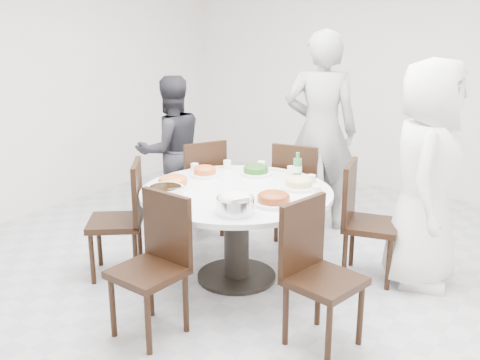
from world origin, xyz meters
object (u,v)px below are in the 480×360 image
Objects in this scene: rice_bowl at (235,206)px; soup_bowl at (165,192)px; dining_table at (236,235)px; chair_se at (325,278)px; diner_middle at (321,131)px; beverage_bottle at (297,167)px; diner_left at (171,150)px; diner_right at (426,175)px; chair_s at (148,269)px; chair_n at (300,191)px; chair_nw at (198,187)px; chair_ne at (372,223)px; chair_sw at (115,220)px.

rice_bowl is 0.63m from soup_bowl.
chair_se is (1.00, -0.47, 0.10)m from dining_table.
dining_table is at bearing 65.68° from diner_middle.
diner_middle reaches higher than rice_bowl.
chair_se reaches higher than soup_bowl.
diner_left is at bearing 171.13° from beverage_bottle.
diner_right reaches higher than diner_left.
diner_left is at bearing 130.51° from chair_s.
dining_table is 1.58× the size of chair_se.
beverage_bottle is at bearing 91.18° from rice_bowl.
rice_bowl is at bearing 66.20° from chair_s.
chair_n is 2.04m from chair_s.
diner_middle is at bearing 93.69° from chair_s.
chair_nw is 0.64× the size of diner_left.
diner_middle reaches higher than chair_ne.
chair_nw is at bearing 145.67° from dining_table.
diner_middle is at bearing 98.82° from rice_bowl.
chair_nw is at bearing 141.54° from chair_sw.
rice_bowl is (0.30, 0.57, 0.33)m from chair_s.
soup_bowl is at bearing 66.90° from diner_left.
beverage_bottle is (-0.02, 0.92, 0.07)m from rice_bowl.
chair_sw is 0.54× the size of diner_right.
beverage_bottle reaches higher than chair_ne.
chair_sw is (-0.87, -1.52, 0.00)m from chair_n.
diner_right is at bearing 127.33° from diner_middle.
diner_left is at bearing 73.50° from chair_ne.
chair_ne is at bearing 114.70° from diner_left.
chair_n is at bearing 93.30° from chair_s.
diner_right is 1.99m from soup_bowl.
chair_nw and chair_sw have the same top height.
chair_nw is at bearing 77.41° from chair_ne.
soup_bowl is at bearing -179.24° from rice_bowl.
chair_se is 3.92× the size of beverage_bottle.
diner_left reaches higher than beverage_bottle.
rice_bowl is (0.29, -1.88, -0.16)m from diner_middle.
chair_s is (0.85, -1.59, 0.00)m from chair_nw.
diner_right is 7.30× the size of beverage_bottle.
beverage_bottle reaches higher than rice_bowl.
diner_right reaches higher than chair_se.
diner_right is at bearing -78.66° from chair_ne.
chair_n is 0.64× the size of diner_left.
soup_bowl is (0.96, -1.17, 0.04)m from diner_left.
diner_left is (-0.44, 1.21, 0.27)m from chair_sw.
chair_ne is 1.00× the size of chair_nw.
chair_ne is 0.54× the size of diner_right.
chair_sw reaches higher than dining_table.
beverage_bottle reaches higher than chair_s.
diner_middle is (0.86, 1.93, 0.50)m from chair_sw.
beverage_bottle is at bearing 89.05° from chair_ne.
chair_s is 0.64× the size of diner_left.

